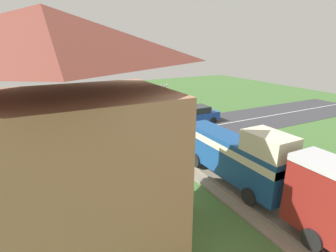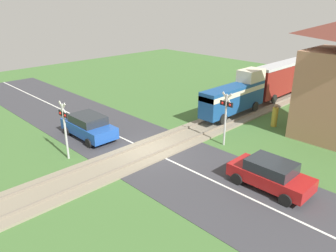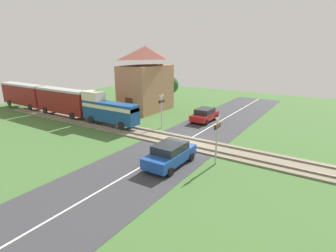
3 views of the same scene
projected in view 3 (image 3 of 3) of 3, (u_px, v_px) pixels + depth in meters
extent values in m
plane|color=#426B33|center=(183.00, 143.00, 21.82)|extent=(60.00, 60.00, 0.00)
cube|color=#38383D|center=(183.00, 143.00, 21.82)|extent=(48.00, 6.40, 0.02)
cube|color=silver|center=(183.00, 142.00, 21.81)|extent=(48.00, 0.12, 0.00)
cube|color=gray|center=(183.00, 142.00, 21.80)|extent=(2.80, 48.00, 0.12)
cube|color=slate|center=(179.00, 143.00, 21.19)|extent=(0.10, 48.00, 0.12)
cube|color=slate|center=(188.00, 138.00, 22.35)|extent=(0.10, 48.00, 0.12)
cube|color=navy|center=(110.00, 112.00, 25.74)|extent=(1.35, 6.44, 1.90)
cube|color=beige|center=(110.00, 107.00, 25.59)|extent=(1.37, 6.44, 0.36)
cube|color=beige|center=(93.00, 96.00, 26.49)|extent=(1.35, 2.06, 0.90)
cylinder|color=black|center=(121.00, 126.00, 24.35)|extent=(0.14, 0.76, 0.76)
cylinder|color=black|center=(131.00, 123.00, 25.51)|extent=(0.14, 0.76, 0.76)
cylinder|color=black|center=(91.00, 120.00, 26.51)|extent=(0.14, 0.76, 0.76)
cylinder|color=black|center=(101.00, 117.00, 27.67)|extent=(0.14, 0.76, 0.76)
cube|color=maroon|center=(62.00, 101.00, 29.56)|extent=(1.35, 7.64, 2.40)
cube|color=#BCBCC1|center=(61.00, 90.00, 29.19)|extent=(1.41, 7.64, 0.24)
cylinder|color=black|center=(72.00, 116.00, 28.04)|extent=(0.14, 0.76, 0.76)
cylinder|color=black|center=(83.00, 113.00, 29.20)|extent=(0.14, 0.76, 0.76)
cylinder|color=black|center=(45.00, 110.00, 30.59)|extent=(0.14, 0.76, 0.76)
cylinder|color=black|center=(56.00, 108.00, 31.75)|extent=(0.14, 0.76, 0.76)
cube|color=maroon|center=(23.00, 95.00, 33.76)|extent=(1.35, 7.64, 2.40)
cube|color=#BCBCC1|center=(22.00, 85.00, 33.39)|extent=(1.41, 7.64, 0.24)
cylinder|color=black|center=(30.00, 107.00, 32.24)|extent=(0.14, 0.76, 0.76)
cylinder|color=black|center=(41.00, 105.00, 33.40)|extent=(0.14, 0.76, 0.76)
cylinder|color=black|center=(9.00, 103.00, 34.79)|extent=(0.14, 0.76, 0.76)
cylinder|color=black|center=(20.00, 101.00, 35.95)|extent=(0.14, 0.76, 0.76)
cube|color=#1E4CA8|center=(170.00, 156.00, 17.40)|extent=(4.18, 1.77, 0.71)
cube|color=#23282D|center=(170.00, 147.00, 17.22)|extent=(2.30, 1.63, 0.53)
cylinder|color=black|center=(170.00, 152.00, 19.06)|extent=(0.60, 0.18, 0.60)
cylinder|color=black|center=(191.00, 157.00, 18.13)|extent=(0.60, 0.18, 0.60)
cylinder|color=black|center=(147.00, 165.00, 16.87)|extent=(0.60, 0.18, 0.60)
cylinder|color=black|center=(170.00, 172.00, 15.94)|extent=(0.60, 0.18, 0.60)
cube|color=#A81919|center=(205.00, 116.00, 28.09)|extent=(3.88, 1.70, 0.61)
cube|color=#23282D|center=(205.00, 111.00, 27.93)|extent=(2.13, 1.57, 0.52)
cylinder|color=black|center=(207.00, 122.00, 26.72)|extent=(0.60, 0.18, 0.60)
cylinder|color=black|center=(192.00, 120.00, 27.60)|extent=(0.60, 0.18, 0.60)
cylinder|color=black|center=(216.00, 117.00, 28.74)|extent=(0.60, 0.18, 0.60)
cylinder|color=black|center=(202.00, 115.00, 29.63)|extent=(0.60, 0.18, 0.60)
cylinder|color=#B7B7B7|center=(217.00, 141.00, 17.27)|extent=(0.12, 0.12, 3.26)
cube|color=black|center=(217.00, 126.00, 16.98)|extent=(0.90, 0.08, 0.28)
sphere|color=red|center=(216.00, 127.00, 16.76)|extent=(0.18, 0.18, 0.18)
sphere|color=red|center=(219.00, 125.00, 17.19)|extent=(0.18, 0.18, 0.18)
cube|color=silver|center=(218.00, 121.00, 16.88)|extent=(0.72, 0.04, 0.72)
cube|color=silver|center=(218.00, 121.00, 16.88)|extent=(0.72, 0.04, 0.72)
cylinder|color=#B7B7B7|center=(162.00, 112.00, 25.45)|extent=(0.12, 0.12, 3.26)
cube|color=black|center=(162.00, 101.00, 25.16)|extent=(0.90, 0.08, 0.28)
sphere|color=red|center=(163.00, 101.00, 25.38)|extent=(0.18, 0.18, 0.18)
sphere|color=red|center=(160.00, 102.00, 24.94)|extent=(0.18, 0.18, 0.18)
cube|color=silver|center=(162.00, 98.00, 25.06)|extent=(0.72, 0.04, 0.72)
cube|color=silver|center=(162.00, 98.00, 25.06)|extent=(0.72, 0.04, 0.72)
cube|color=#AD7A5B|center=(146.00, 88.00, 32.55)|extent=(6.52, 4.12, 5.61)
pyramid|color=brown|center=(145.00, 53.00, 31.34)|extent=(7.04, 4.45, 1.50)
cube|color=#472D1E|center=(129.00, 107.00, 30.41)|extent=(0.06, 1.10, 2.10)
cylinder|color=gold|center=(126.00, 113.00, 28.86)|extent=(0.41, 0.41, 1.39)
sphere|color=#936B4C|center=(126.00, 106.00, 28.63)|extent=(0.25, 0.25, 0.25)
cylinder|color=brown|center=(170.00, 98.00, 37.85)|extent=(0.28, 0.28, 1.52)
sphere|color=#1E5623|center=(170.00, 85.00, 37.33)|extent=(2.53, 2.53, 2.53)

